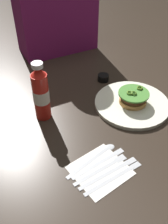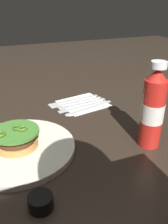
{
  "view_description": "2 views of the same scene",
  "coord_description": "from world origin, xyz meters",
  "px_view_note": "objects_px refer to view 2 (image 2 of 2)",
  "views": [
    {
      "loc": [
        -0.46,
        -0.65,
        0.65
      ],
      "look_at": [
        -0.16,
        -0.06,
        0.08
      ],
      "focal_mm": 41.8,
      "sensor_mm": 36.0,
      "label": 1
    },
    {
      "loc": [
        0.09,
        0.5,
        0.36
      ],
      "look_at": [
        -0.15,
        -0.09,
        0.05
      ],
      "focal_mm": 38.22,
      "sensor_mm": 36.0,
      "label": 2
    }
  ],
  "objects_px": {
    "burger_sandwich": "(16,138)",
    "table_knife": "(73,102)",
    "condiment_cup": "(41,202)",
    "butter_knife": "(80,106)",
    "dinner_plate": "(18,149)",
    "napkin": "(83,103)",
    "spoon_utensil": "(83,109)",
    "ketchup_bottle": "(153,109)",
    "steak_knife": "(71,100)",
    "fork_utensil": "(78,103)"
  },
  "relations": [
    {
      "from": "condiment_cup",
      "to": "steak_knife",
      "type": "xyz_separation_m",
      "value": [
        -0.22,
        -0.46,
        -0.01
      ]
    },
    {
      "from": "burger_sandwich",
      "to": "steak_knife",
      "type": "xyz_separation_m",
      "value": [
        -0.23,
        -0.26,
        -0.03
      ]
    },
    {
      "from": "dinner_plate",
      "to": "burger_sandwich",
      "type": "height_order",
      "value": "burger_sandwich"
    },
    {
      "from": "dinner_plate",
      "to": "table_knife",
      "type": "relative_size",
      "value": 1.4
    },
    {
      "from": "burger_sandwich",
      "to": "napkin",
      "type": "xyz_separation_m",
      "value": [
        -0.26,
        -0.21,
        -0.04
      ]
    },
    {
      "from": "napkin",
      "to": "steak_knife",
      "type": "height_order",
      "value": "steak_knife"
    },
    {
      "from": "steak_knife",
      "to": "fork_utensil",
      "type": "distance_m",
      "value": 0.05
    },
    {
      "from": "ketchup_bottle",
      "to": "fork_utensil",
      "type": "height_order",
      "value": "ketchup_bottle"
    },
    {
      "from": "dinner_plate",
      "to": "steak_knife",
      "type": "xyz_separation_m",
      "value": [
        -0.23,
        -0.26,
        -0.0
      ]
    },
    {
      "from": "condiment_cup",
      "to": "spoon_utensil",
      "type": "height_order",
      "value": "condiment_cup"
    },
    {
      "from": "burger_sandwich",
      "to": "table_knife",
      "type": "distance_m",
      "value": 0.33
    },
    {
      "from": "ketchup_bottle",
      "to": "condiment_cup",
      "type": "height_order",
      "value": "ketchup_bottle"
    },
    {
      "from": "dinner_plate",
      "to": "steak_knife",
      "type": "distance_m",
      "value": 0.34
    },
    {
      "from": "steak_knife",
      "to": "butter_knife",
      "type": "relative_size",
      "value": 1.05
    },
    {
      "from": "napkin",
      "to": "butter_knife",
      "type": "xyz_separation_m",
      "value": [
        0.02,
        0.03,
        0.0
      ]
    },
    {
      "from": "table_knife",
      "to": "butter_knife",
      "type": "distance_m",
      "value": 0.05
    },
    {
      "from": "ketchup_bottle",
      "to": "spoon_utensil",
      "type": "distance_m",
      "value": 0.29
    },
    {
      "from": "dinner_plate",
      "to": "fork_utensil",
      "type": "distance_m",
      "value": 0.32
    },
    {
      "from": "burger_sandwich",
      "to": "steak_knife",
      "type": "bearing_deg",
      "value": -132.05
    },
    {
      "from": "dinner_plate",
      "to": "spoon_utensil",
      "type": "xyz_separation_m",
      "value": [
        -0.24,
        -0.16,
        -0.0
      ]
    },
    {
      "from": "spoon_utensil",
      "to": "table_knife",
      "type": "bearing_deg",
      "value": -82.55
    },
    {
      "from": "condiment_cup",
      "to": "table_knife",
      "type": "bearing_deg",
      "value": -116.8
    },
    {
      "from": "table_knife",
      "to": "condiment_cup",
      "type": "bearing_deg",
      "value": 63.2
    },
    {
      "from": "condiment_cup",
      "to": "butter_knife",
      "type": "relative_size",
      "value": 0.24
    },
    {
      "from": "ketchup_bottle",
      "to": "napkin",
      "type": "bearing_deg",
      "value": -78.16
    },
    {
      "from": "dinner_plate",
      "to": "butter_knife",
      "type": "distance_m",
      "value": 0.31
    },
    {
      "from": "table_knife",
      "to": "napkin",
      "type": "bearing_deg",
      "value": 147.06
    },
    {
      "from": "condiment_cup",
      "to": "steak_knife",
      "type": "bearing_deg",
      "value": -115.29
    },
    {
      "from": "burger_sandwich",
      "to": "condiment_cup",
      "type": "xyz_separation_m",
      "value": [
        -0.01,
        0.2,
        -0.02
      ]
    },
    {
      "from": "table_knife",
      "to": "spoon_utensil",
      "type": "distance_m",
      "value": 0.07
    },
    {
      "from": "burger_sandwich",
      "to": "table_knife",
      "type": "height_order",
      "value": "burger_sandwich"
    },
    {
      "from": "table_knife",
      "to": "spoon_utensil",
      "type": "relative_size",
      "value": 1.07
    },
    {
      "from": "condiment_cup",
      "to": "table_knife",
      "type": "xyz_separation_m",
      "value": [
        -0.22,
        -0.44,
        -0.01
      ]
    },
    {
      "from": "butter_knife",
      "to": "burger_sandwich",
      "type": "bearing_deg",
      "value": 37.72
    },
    {
      "from": "dinner_plate",
      "to": "butter_knife",
      "type": "xyz_separation_m",
      "value": [
        -0.24,
        -0.19,
        -0.0
      ]
    },
    {
      "from": "table_knife",
      "to": "ketchup_bottle",
      "type": "bearing_deg",
      "value": 106.11
    },
    {
      "from": "napkin",
      "to": "table_knife",
      "type": "relative_size",
      "value": 0.76
    },
    {
      "from": "dinner_plate",
      "to": "burger_sandwich",
      "type": "xyz_separation_m",
      "value": [
        0.0,
        -0.0,
        0.03
      ]
    },
    {
      "from": "napkin",
      "to": "ketchup_bottle",
      "type": "bearing_deg",
      "value": 101.84
    },
    {
      "from": "ketchup_bottle",
      "to": "butter_knife",
      "type": "xyz_separation_m",
      "value": [
        0.09,
        -0.28,
        -0.1
      ]
    },
    {
      "from": "dinner_plate",
      "to": "napkin",
      "type": "distance_m",
      "value": 0.34
    },
    {
      "from": "burger_sandwich",
      "to": "spoon_utensil",
      "type": "bearing_deg",
      "value": -146.41
    },
    {
      "from": "dinner_plate",
      "to": "spoon_utensil",
      "type": "height_order",
      "value": "dinner_plate"
    },
    {
      "from": "ketchup_bottle",
      "to": "steak_knife",
      "type": "bearing_deg",
      "value": -74.25
    },
    {
      "from": "napkin",
      "to": "fork_utensil",
      "type": "xyz_separation_m",
      "value": [
        0.02,
        0.0,
        0.0
      ]
    },
    {
      "from": "burger_sandwich",
      "to": "napkin",
      "type": "relative_size",
      "value": 0.74
    },
    {
      "from": "dinner_plate",
      "to": "spoon_utensil",
      "type": "relative_size",
      "value": 1.49
    },
    {
      "from": "napkin",
      "to": "dinner_plate",
      "type": "bearing_deg",
      "value": 39.19
    },
    {
      "from": "butter_knife",
      "to": "dinner_plate",
      "type": "bearing_deg",
      "value": 37.94
    },
    {
      "from": "burger_sandwich",
      "to": "butter_knife",
      "type": "distance_m",
      "value": 0.31
    }
  ]
}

